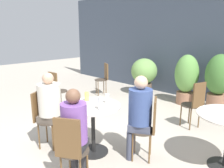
# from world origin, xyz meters

# --- Properties ---
(ground_plane) EXTENTS (20.00, 20.00, 0.00)m
(ground_plane) POSITION_xyz_m (0.00, 0.00, 0.00)
(ground_plane) COLOR #B2A899
(storefront_wall) EXTENTS (10.00, 0.06, 3.00)m
(storefront_wall) POSITION_xyz_m (0.00, 3.87, 1.50)
(storefront_wall) COLOR #3D4756
(storefront_wall) RESTS_ON ground_plane
(cafe_table_near) EXTENTS (0.82, 0.82, 0.76)m
(cafe_table_near) POSITION_xyz_m (0.25, 0.13, 0.58)
(cafe_table_near) COLOR black
(cafe_table_near) RESTS_ON ground_plane
(bistro_chair_0) EXTENTS (0.41, 0.41, 0.91)m
(bistro_chair_0) POSITION_xyz_m (-0.45, -0.30, 0.54)
(bistro_chair_0) COLOR #42382D
(bistro_chair_0) RESTS_ON ground_plane
(bistro_chair_1) EXTENTS (0.41, 0.41, 0.91)m
(bistro_chair_1) POSITION_xyz_m (0.68, -0.56, 0.54)
(bistro_chair_1) COLOR #42382D
(bistro_chair_1) RESTS_ON ground_plane
(bistro_chair_2) EXTENTS (0.41, 0.41, 0.91)m
(bistro_chair_2) POSITION_xyz_m (0.95, 0.57, 0.54)
(bistro_chair_2) COLOR #42382D
(bistro_chair_2) RESTS_ON ground_plane
(bistro_chair_3) EXTENTS (0.39, 0.38, 0.91)m
(bistro_chair_3) POSITION_xyz_m (0.95, 2.02, 0.54)
(bistro_chair_3) COLOR #42382D
(bistro_chair_3) RESTS_ON ground_plane
(bistro_chair_4) EXTENTS (0.36, 0.37, 0.91)m
(bistro_chair_4) POSITION_xyz_m (-1.77, 0.73, 0.54)
(bistro_chair_4) COLOR #42382D
(bistro_chair_4) RESTS_ON ground_plane
(bistro_chair_5) EXTENTS (0.40, 0.41, 0.91)m
(bistro_chair_5) POSITION_xyz_m (-1.96, 2.41, 0.54)
(bistro_chair_5) COLOR #42382D
(bistro_chair_5) RESTS_ON ground_plane
(seated_person_0) EXTENTS (0.44, 0.42, 1.21)m
(seated_person_0) POSITION_xyz_m (-0.33, -0.22, 0.72)
(seated_person_0) COLOR brown
(seated_person_0) RESTS_ON ground_plane
(seated_person_1) EXTENTS (0.37, 0.38, 1.19)m
(seated_person_1) POSITION_xyz_m (0.61, -0.44, 0.71)
(seated_person_1) COLOR #2D2D33
(seated_person_1) RESTS_ON ground_plane
(seated_person_2) EXTENTS (0.41, 0.40, 1.23)m
(seated_person_2) POSITION_xyz_m (0.83, 0.49, 0.73)
(seated_person_2) COLOR #42475B
(seated_person_2) RESTS_ON ground_plane
(beer_glass_0) EXTENTS (0.07, 0.07, 0.14)m
(beer_glass_0) POSITION_xyz_m (0.34, 0.35, 0.83)
(beer_glass_0) COLOR silver
(beer_glass_0) RESTS_ON cafe_table_near
(beer_glass_1) EXTENTS (0.07, 0.07, 0.14)m
(beer_glass_1) POSITION_xyz_m (0.03, 0.20, 0.83)
(beer_glass_1) COLOR #DBC65B
(beer_glass_1) RESTS_ON cafe_table_near
(beer_glass_2) EXTENTS (0.07, 0.07, 0.15)m
(beer_glass_2) POSITION_xyz_m (0.14, -0.07, 0.84)
(beer_glass_2) COLOR beige
(beer_glass_2) RESTS_ON cafe_table_near
(beer_glass_3) EXTENTS (0.06, 0.06, 0.19)m
(beer_glass_3) POSITION_xyz_m (0.47, 0.08, 0.85)
(beer_glass_3) COLOR silver
(beer_glass_3) RESTS_ON cafe_table_near
(potted_plant_0) EXTENTS (0.75, 0.75, 1.05)m
(potted_plant_0) POSITION_xyz_m (-1.14, 3.24, 0.61)
(potted_plant_0) COLOR brown
(potted_plant_0) RESTS_ON ground_plane
(potted_plant_1) EXTENTS (0.58, 0.58, 1.25)m
(potted_plant_1) POSITION_xyz_m (0.13, 3.29, 0.69)
(potted_plant_1) COLOR #93664C
(potted_plant_1) RESTS_ON ground_plane
(potted_plant_2) EXTENTS (0.60, 0.60, 1.32)m
(potted_plant_2) POSITION_xyz_m (0.88, 3.33, 0.74)
(potted_plant_2) COLOR #93664C
(potted_plant_2) RESTS_ON ground_plane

